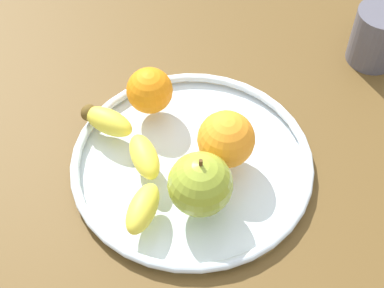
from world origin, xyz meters
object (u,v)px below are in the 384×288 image
object	(u,v)px
apple	(200,184)
orange_back_left	(226,136)
banana	(129,158)
orange_front_left	(150,90)
fruit_bowl	(192,163)
ambient_mug	(377,35)

from	to	relation	value
apple	orange_back_left	distance (cm)	7.98
banana	apple	world-z (taller)	apple
banana	orange_front_left	world-z (taller)	orange_front_left
apple	banana	bearing A→B (deg)	54.61
fruit_bowl	orange_front_left	xyz separation A→B (cm)	(9.28, 5.00, 3.99)
fruit_bowl	ambient_mug	bearing A→B (deg)	-56.61
fruit_bowl	apple	world-z (taller)	apple
fruit_bowl	banana	world-z (taller)	banana
fruit_bowl	apple	xyz separation A→B (cm)	(-6.58, -0.51, 4.73)
banana	apple	bearing A→B (deg)	-142.77
ambient_mug	fruit_bowl	bearing A→B (deg)	123.39
apple	ambient_mug	size ratio (longest dim) A/B	0.77
orange_front_left	ambient_mug	xyz separation A→B (cm)	(9.33, -33.23, -0.55)
fruit_bowl	ambient_mug	xyz separation A→B (cm)	(18.60, -28.23, 3.44)
orange_back_left	ambient_mug	distance (cm)	30.11
fruit_bowl	ambient_mug	world-z (taller)	ambient_mug
banana	ambient_mug	bearing A→B (deg)	-79.27
fruit_bowl	banana	distance (cm)	8.25
fruit_bowl	ambient_mug	size ratio (longest dim) A/B	2.82
orange_back_left	apple	bearing A→B (deg)	152.41
fruit_bowl	banana	bearing A→B (deg)	94.77
apple	orange_front_left	world-z (taller)	apple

